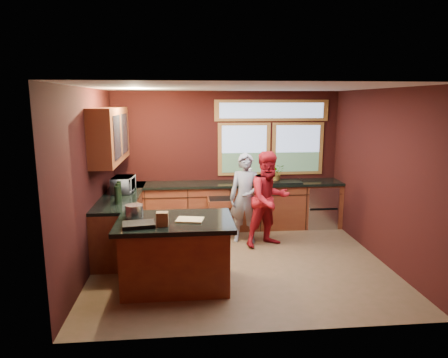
{
  "coord_description": "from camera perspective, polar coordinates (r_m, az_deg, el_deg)",
  "views": [
    {
      "loc": [
        -0.81,
        -5.93,
        2.51
      ],
      "look_at": [
        -0.21,
        0.4,
        1.26
      ],
      "focal_mm": 32.0,
      "sensor_mm": 36.0,
      "label": 1
    }
  ],
  "objects": [
    {
      "name": "person_grey",
      "position": [
        7.12,
        3.1,
        -2.76
      ],
      "size": [
        0.67,
        0.53,
        1.61
      ],
      "primitive_type": "imported",
      "rotation": [
        0.0,
        0.0,
        -0.26
      ],
      "color": "slate",
      "rests_on": "floor"
    },
    {
      "name": "paper_towel",
      "position": [
        7.86,
        3.57,
        0.54
      ],
      "size": [
        0.12,
        0.12,
        0.28
      ],
      "primitive_type": "cylinder",
      "color": "white",
      "rests_on": "back_counter"
    },
    {
      "name": "black_tray",
      "position": [
        5.19,
        -12.1,
        -6.39
      ],
      "size": [
        0.44,
        0.34,
        0.05
      ],
      "primitive_type": "cube",
      "rotation": [
        0.0,
        0.0,
        0.16
      ],
      "color": "black",
      "rests_on": "island"
    },
    {
      "name": "left_counter",
      "position": [
        7.17,
        -14.4,
        -5.79
      ],
      "size": [
        0.64,
        2.3,
        0.93
      ],
      "color": "#571F14",
      "rests_on": "floor"
    },
    {
      "name": "paper_bag",
      "position": [
        5.15,
        -8.8,
        -5.67
      ],
      "size": [
        0.15,
        0.12,
        0.18
      ],
      "primitive_type": "cube",
      "rotation": [
        0.0,
        0.0,
        -0.02
      ],
      "color": "brown",
      "rests_on": "island"
    },
    {
      "name": "potted_plant",
      "position": [
        8.01,
        7.52,
        0.88
      ],
      "size": [
        0.3,
        0.26,
        0.34
      ],
      "primitive_type": "imported",
      "color": "#999999",
      "rests_on": "back_counter"
    },
    {
      "name": "person_red",
      "position": [
        6.96,
        6.44,
        -2.89
      ],
      "size": [
        0.99,
        0.89,
        1.67
      ],
      "primitive_type": "imported",
      "rotation": [
        0.0,
        0.0,
        0.38
      ],
      "color": "maroon",
      "rests_on": "floor"
    },
    {
      "name": "cutting_board",
      "position": [
        5.35,
        -4.89,
        -5.82
      ],
      "size": [
        0.39,
        0.32,
        0.02
      ],
      "primitive_type": "cube",
      "rotation": [
        0.0,
        0.0,
        -0.2
      ],
      "color": "tan",
      "rests_on": "island"
    },
    {
      "name": "floor",
      "position": [
        6.49,
        2.21,
        -11.63
      ],
      "size": [
        4.5,
        4.5,
        0.0
      ],
      "primitive_type": "plane",
      "color": "brown",
      "rests_on": "ground"
    },
    {
      "name": "island",
      "position": [
        5.56,
        -6.91,
        -10.41
      ],
      "size": [
        1.55,
        1.05,
        0.95
      ],
      "color": "#571F14",
      "rests_on": "floor"
    },
    {
      "name": "back_counter",
      "position": [
        7.96,
        2.04,
        -3.77
      ],
      "size": [
        4.5,
        0.64,
        0.93
      ],
      "color": "#571F14",
      "rests_on": "floor"
    },
    {
      "name": "microwave",
      "position": [
        7.2,
        -14.18,
        -0.77
      ],
      "size": [
        0.38,
        0.53,
        0.28
      ],
      "primitive_type": "imported",
      "rotation": [
        0.0,
        0.0,
        1.48
      ],
      "color": "#999999",
      "rests_on": "left_counter"
    },
    {
      "name": "stock_pot",
      "position": [
        5.57,
        -12.69,
        -4.52
      ],
      "size": [
        0.24,
        0.24,
        0.18
      ],
      "primitive_type": "cylinder",
      "color": "#ABABB0",
      "rests_on": "island"
    },
    {
      "name": "room_shell",
      "position": [
        6.3,
        -3.46,
        4.61
      ],
      "size": [
        4.52,
        4.02,
        2.71
      ],
      "color": "black",
      "rests_on": "ground"
    }
  ]
}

